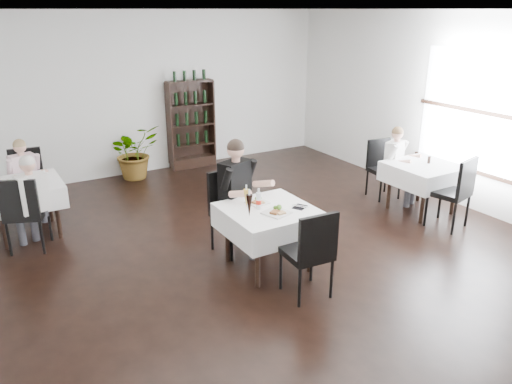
{
  "coord_description": "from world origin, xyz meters",
  "views": [
    {
      "loc": [
        -3.23,
        -4.66,
        3.01
      ],
      "look_at": [
        -0.35,
        0.2,
        0.92
      ],
      "focal_mm": 35.0,
      "sensor_mm": 36.0,
      "label": 1
    }
  ],
  "objects_px": {
    "main_table": "(268,220)",
    "diner_main": "(241,188)",
    "potted_tree": "(134,152)",
    "wine_shelf": "(191,125)"
  },
  "relations": [
    {
      "from": "potted_tree",
      "to": "diner_main",
      "type": "bearing_deg",
      "value": -86.03
    },
    {
      "from": "wine_shelf",
      "to": "main_table",
      "type": "distance_m",
      "value": 4.41
    },
    {
      "from": "main_table",
      "to": "diner_main",
      "type": "distance_m",
      "value": 0.62
    },
    {
      "from": "main_table",
      "to": "diner_main",
      "type": "xyz_separation_m",
      "value": [
        -0.07,
        0.56,
        0.25
      ]
    },
    {
      "from": "wine_shelf",
      "to": "main_table",
      "type": "height_order",
      "value": "wine_shelf"
    },
    {
      "from": "potted_tree",
      "to": "diner_main",
      "type": "height_order",
      "value": "diner_main"
    },
    {
      "from": "wine_shelf",
      "to": "potted_tree",
      "type": "xyz_separation_m",
      "value": [
        -1.22,
        -0.11,
        -0.35
      ]
    },
    {
      "from": "wine_shelf",
      "to": "potted_tree",
      "type": "distance_m",
      "value": 1.27
    },
    {
      "from": "diner_main",
      "to": "main_table",
      "type": "bearing_deg",
      "value": -83.36
    },
    {
      "from": "main_table",
      "to": "potted_tree",
      "type": "height_order",
      "value": "potted_tree"
    }
  ]
}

